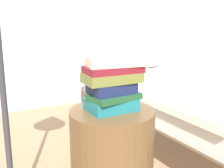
{
  "coord_description": "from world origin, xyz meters",
  "views": [
    {
      "loc": [
        -0.62,
        -1.24,
        1.02
      ],
      "look_at": [
        0.0,
        0.0,
        0.7
      ],
      "focal_mm": 43.97,
      "sensor_mm": 36.0,
      "label": 1
    }
  ],
  "objects": [
    {
      "name": "book_forest",
      "position": [
        0.01,
        -0.01,
        0.64
      ],
      "size": [
        0.28,
        0.2,
        0.03
      ],
      "primitive_type": "cube",
      "rotation": [
        0.0,
        0.0,
        0.16
      ],
      "color": "#1E512D",
      "rests_on": "book_teal"
    },
    {
      "name": "book_cream",
      "position": [
        0.01,
        0.0,
        0.82
      ],
      "size": [
        0.29,
        0.19,
        0.05
      ],
      "primitive_type": "cube",
      "rotation": [
        0.0,
        0.0,
        -0.14
      ],
      "color": "beige",
      "rests_on": "book_maroon"
    },
    {
      "name": "book_maroon",
      "position": [
        0.01,
        0.0,
        0.78
      ],
      "size": [
        0.3,
        0.16,
        0.04
      ],
      "primitive_type": "cube",
      "rotation": [
        0.0,
        0.0,
        -0.01
      ],
      "color": "maroon",
      "rests_on": "book_olive"
    },
    {
      "name": "side_table",
      "position": [
        0.0,
        0.0,
        0.28
      ],
      "size": [
        0.46,
        0.46,
        0.56
      ],
      "primitive_type": "cylinder",
      "color": "brown",
      "rests_on": "ground_plane"
    },
    {
      "name": "book_navy",
      "position": [
        0.0,
        0.01,
        0.68
      ],
      "size": [
        0.24,
        0.18,
        0.06
      ],
      "primitive_type": "cube",
      "rotation": [
        0.0,
        0.0,
        0.08
      ],
      "color": "#19234C",
      "rests_on": "book_forest"
    },
    {
      "name": "bed",
      "position": [
        1.25,
        0.77,
        0.23
      ],
      "size": [
        1.65,
        2.09,
        0.62
      ],
      "rotation": [
        0.0,
        0.0,
        0.06
      ],
      "color": "#4C3828",
      "rests_on": "ground_plane"
    },
    {
      "name": "book_olive",
      "position": [
        0.0,
        0.0,
        0.74
      ],
      "size": [
        0.29,
        0.17,
        0.05
      ],
      "primitive_type": "cube",
      "rotation": [
        0.0,
        0.0,
        0.01
      ],
      "color": "olive",
      "rests_on": "book_navy"
    },
    {
      "name": "book_teal",
      "position": [
        -0.0,
        0.01,
        0.59
      ],
      "size": [
        0.25,
        0.19,
        0.06
      ],
      "primitive_type": "cube",
      "rotation": [
        0.0,
        0.0,
        0.04
      ],
      "color": "#1E727F",
      "rests_on": "side_table"
    }
  ]
}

